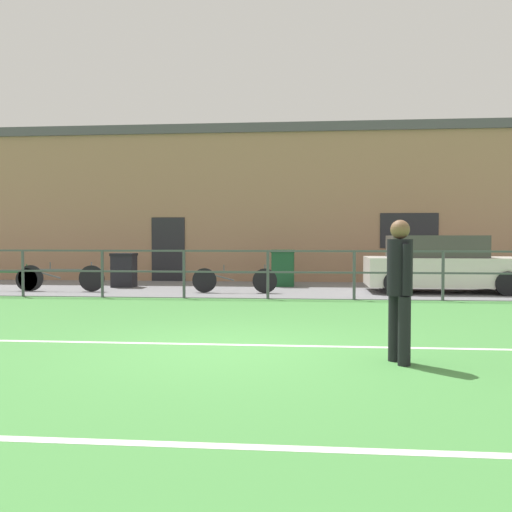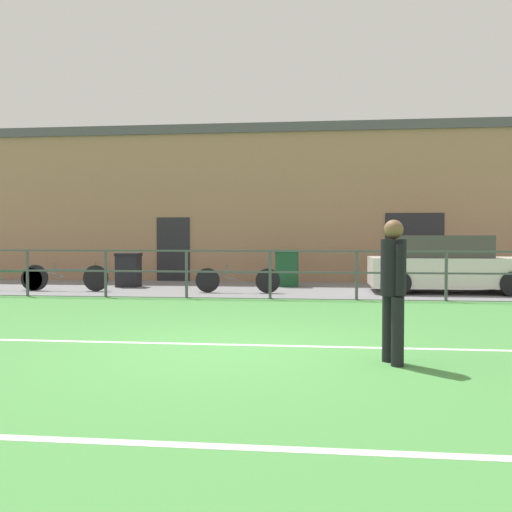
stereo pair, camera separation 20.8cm
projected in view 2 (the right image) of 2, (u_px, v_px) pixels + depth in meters
The scene contains 13 objects.
ground at pixel (229, 350), 7.36m from camera, with size 60.00×44.00×0.04m, color #478C42.
field_line_touchline at pixel (233, 345), 7.64m from camera, with size 36.00×0.11×0.00m, color white.
field_line_hash at pixel (152, 444), 3.97m from camera, with size 36.00×0.11×0.00m, color white.
pavement_strip at pixel (278, 289), 15.80m from camera, with size 48.00×5.00×0.02m, color slate.
perimeter_fence at pixel (270, 267), 13.29m from camera, with size 36.07×0.07×1.15m.
clubhouse_facade at pixel (286, 205), 19.39m from camera, with size 28.00×2.56×5.12m.
player_goalkeeper at pixel (393, 282), 6.46m from camera, with size 0.29×0.43×1.65m.
parked_car_red at pixel (445, 265), 14.73m from camera, with size 3.95×1.86×1.48m.
bicycle_parked_1 at pixel (237, 280), 14.60m from camera, with size 2.20×0.04×0.73m.
bicycle_parked_2 at pixel (65, 277), 15.12m from camera, with size 2.36×0.04×0.78m.
bicycle_parked_3 at pixel (1, 278), 15.33m from camera, with size 2.33×0.04×0.71m.
trash_bin_0 at pixel (128, 270), 16.41m from camera, with size 0.67×0.57×0.98m.
trash_bin_1 at pixel (287, 268), 16.58m from camera, with size 0.68×0.58×1.06m.
Camera 2 is at (1.17, -7.23, 1.44)m, focal length 39.89 mm.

